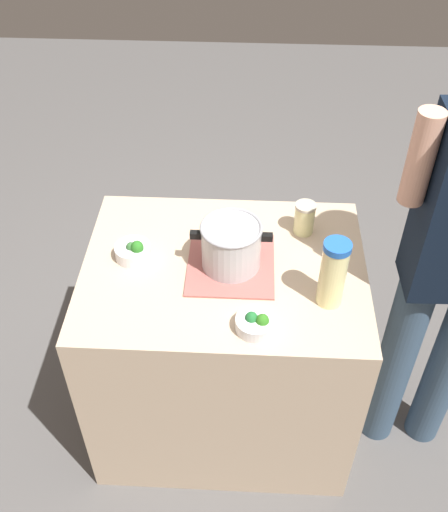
{
  "coord_description": "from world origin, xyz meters",
  "views": [
    {
      "loc": [
        0.08,
        -1.53,
        2.37
      ],
      "look_at": [
        0.0,
        0.0,
        0.95
      ],
      "focal_mm": 42.07,
      "sensor_mm": 36.0,
      "label": 1
    }
  ],
  "objects_px": {
    "lemonade_pitcher": "(333,273)",
    "broccoli_bowl_center": "(134,251)",
    "cooking_pot": "(231,245)",
    "mason_jar": "(304,218)",
    "broccoli_bowl_front": "(256,323)"
  },
  "relations": [
    {
      "from": "broccoli_bowl_front",
      "to": "lemonade_pitcher",
      "type": "bearing_deg",
      "value": 29.02
    },
    {
      "from": "lemonade_pitcher",
      "to": "broccoli_bowl_front",
      "type": "bearing_deg",
      "value": -150.98
    },
    {
      "from": "lemonade_pitcher",
      "to": "broccoli_bowl_center",
      "type": "xyz_separation_m",
      "value": [
        -0.68,
        0.18,
        -0.1
      ]
    },
    {
      "from": "mason_jar",
      "to": "lemonade_pitcher",
      "type": "bearing_deg",
      "value": -78.98
    },
    {
      "from": "cooking_pot",
      "to": "mason_jar",
      "type": "relative_size",
      "value": 2.24
    },
    {
      "from": "broccoli_bowl_front",
      "to": "broccoli_bowl_center",
      "type": "xyz_separation_m",
      "value": [
        -0.44,
        0.31,
        0.0
      ]
    },
    {
      "from": "cooking_pot",
      "to": "lemonade_pitcher",
      "type": "bearing_deg",
      "value": -24.84
    },
    {
      "from": "cooking_pot",
      "to": "mason_jar",
      "type": "height_order",
      "value": "cooking_pot"
    },
    {
      "from": "cooking_pot",
      "to": "broccoli_bowl_front",
      "type": "height_order",
      "value": "cooking_pot"
    },
    {
      "from": "cooking_pot",
      "to": "broccoli_bowl_front",
      "type": "xyz_separation_m",
      "value": [
        0.09,
        -0.29,
        -0.07
      ]
    },
    {
      "from": "lemonade_pitcher",
      "to": "broccoli_bowl_front",
      "type": "relative_size",
      "value": 2.0
    },
    {
      "from": "broccoli_bowl_front",
      "to": "broccoli_bowl_center",
      "type": "distance_m",
      "value": 0.54
    },
    {
      "from": "cooking_pot",
      "to": "broccoli_bowl_front",
      "type": "relative_size",
      "value": 2.23
    },
    {
      "from": "broccoli_bowl_front",
      "to": "broccoli_bowl_center",
      "type": "relative_size",
      "value": 0.98
    },
    {
      "from": "lemonade_pitcher",
      "to": "mason_jar",
      "type": "height_order",
      "value": "lemonade_pitcher"
    }
  ]
}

